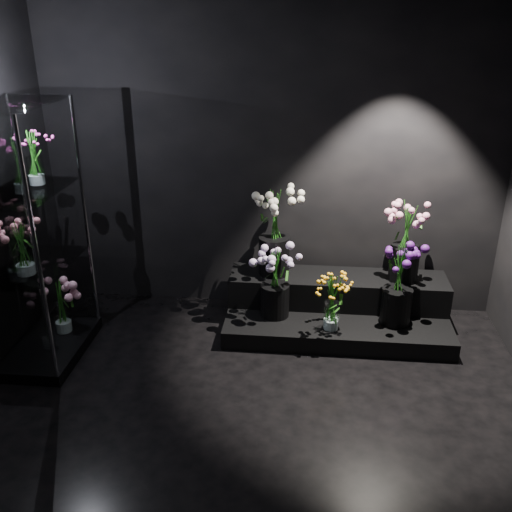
# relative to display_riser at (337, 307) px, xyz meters

# --- Properties ---
(floor) EXTENTS (4.00, 4.00, 0.00)m
(floor) POSITION_rel_display_riser_xyz_m (-0.61, -1.62, -0.17)
(floor) COLOR black
(floor) RESTS_ON ground
(wall_back) EXTENTS (4.00, 0.00, 4.00)m
(wall_back) POSITION_rel_display_riser_xyz_m (-0.61, 0.38, 1.23)
(wall_back) COLOR black
(wall_back) RESTS_ON floor
(display_riser) EXTENTS (1.89, 0.84, 0.42)m
(display_riser) POSITION_rel_display_riser_xyz_m (0.00, 0.00, 0.00)
(display_riser) COLOR black
(display_riser) RESTS_ON floor
(display_case) EXTENTS (0.54, 0.90, 1.99)m
(display_case) POSITION_rel_display_riser_xyz_m (-2.32, -0.68, 0.82)
(display_case) COLOR black
(display_case) RESTS_ON floor
(bouquet_orange_bells) EXTENTS (0.27, 0.27, 0.47)m
(bouquet_orange_bells) POSITION_rel_display_riser_xyz_m (-0.06, -0.34, 0.23)
(bouquet_orange_bells) COLOR white
(bouquet_orange_bells) RESTS_ON display_riser
(bouquet_lilac) EXTENTS (0.42, 0.42, 0.62)m
(bouquet_lilac) POSITION_rel_display_riser_xyz_m (-0.53, -0.16, 0.34)
(bouquet_lilac) COLOR black
(bouquet_lilac) RESTS_ON display_riser
(bouquet_purple) EXTENTS (0.41, 0.41, 0.70)m
(bouquet_purple) POSITION_rel_display_riser_xyz_m (0.47, -0.19, 0.37)
(bouquet_purple) COLOR black
(bouquet_purple) RESTS_ON display_riser
(bouquet_cream_roses) EXTENTS (0.51, 0.51, 0.78)m
(bouquet_cream_roses) POSITION_rel_display_riser_xyz_m (-0.56, 0.12, 0.69)
(bouquet_cream_roses) COLOR black
(bouquet_cream_roses) RESTS_ON display_riser
(bouquet_pink_roses) EXTENTS (0.44, 0.44, 0.70)m
(bouquet_pink_roses) POSITION_rel_display_riser_xyz_m (0.55, 0.09, 0.65)
(bouquet_pink_roses) COLOR black
(bouquet_pink_roses) RESTS_ON display_riser
(bouquet_case_pink) EXTENTS (0.31, 0.31, 0.41)m
(bouquet_case_pink) POSITION_rel_display_riser_xyz_m (-2.33, -0.83, 0.82)
(bouquet_case_pink) COLOR white
(bouquet_case_pink) RESTS_ON display_case
(bouquet_case_magenta) EXTENTS (0.25, 0.25, 0.40)m
(bouquet_case_magenta) POSITION_rel_display_riser_xyz_m (-2.31, -0.49, 1.39)
(bouquet_case_magenta) COLOR white
(bouquet_case_magenta) RESTS_ON display_case
(bouquet_case_base_pink) EXTENTS (0.41, 0.41, 0.45)m
(bouquet_case_base_pink) POSITION_rel_display_riser_xyz_m (-2.27, -0.49, 0.16)
(bouquet_case_base_pink) COLOR white
(bouquet_case_base_pink) RESTS_ON display_case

